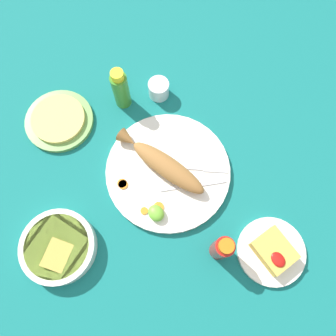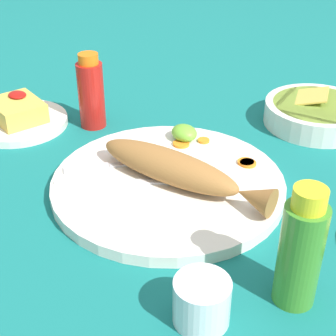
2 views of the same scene
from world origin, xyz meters
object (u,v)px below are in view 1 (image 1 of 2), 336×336
object	(u,v)px
fork_near	(200,168)
salt_cup	(159,90)
hot_sauce_bottle_green	(121,89)
main_plate	(168,171)
fork_far	(198,184)
hot_sauce_bottle_red	(222,248)
side_plate_fries	(271,251)
tortilla_plate	(59,121)
guacamole_bowl	(58,247)
fried_fish	(163,164)

from	to	relation	value
fork_near	salt_cup	world-z (taller)	salt_cup
salt_cup	hot_sauce_bottle_green	bearing A→B (deg)	-111.01
main_plate	fork_near	xyz separation A→B (m)	(0.05, 0.08, 0.01)
fork_far	salt_cup	distance (m)	0.32
hot_sauce_bottle_red	side_plate_fries	world-z (taller)	hot_sauce_bottle_red
fork_far	tortilla_plate	size ratio (longest dim) A/B	0.84
hot_sauce_bottle_red	guacamole_bowl	bearing A→B (deg)	-126.63
fried_fish	hot_sauce_bottle_green	xyz separation A→B (m)	(-0.25, 0.03, 0.03)
hot_sauce_bottle_green	main_plate	bearing A→B (deg)	-4.77
guacamole_bowl	tortilla_plate	world-z (taller)	guacamole_bowl
fork_near	fork_far	bearing A→B (deg)	-95.98
hot_sauce_bottle_green	side_plate_fries	xyz separation A→B (m)	(0.61, 0.07, -0.06)
fork_near	salt_cup	size ratio (longest dim) A/B	2.40
fork_near	hot_sauce_bottle_red	distance (m)	0.23
main_plate	salt_cup	world-z (taller)	salt_cup
fork_far	hot_sauce_bottle_green	xyz separation A→B (m)	(-0.35, -0.02, 0.05)
hot_sauce_bottle_green	salt_cup	xyz separation A→B (m)	(0.04, 0.11, -0.05)
main_plate	guacamole_bowl	bearing A→B (deg)	-89.06
fork_near	salt_cup	distance (m)	0.28
side_plate_fries	tortilla_plate	bearing A→B (deg)	-158.15
main_plate	hot_sauce_bottle_red	world-z (taller)	hot_sauce_bottle_red
main_plate	fork_near	size ratio (longest dim) A/B	2.33
fork_near	tortilla_plate	size ratio (longest dim) A/B	0.74
fork_near	hot_sauce_bottle_green	size ratio (longest dim) A/B	1.00
fork_far	hot_sauce_bottle_red	size ratio (longest dim) A/B	1.23
main_plate	guacamole_bowl	xyz separation A→B (m)	(0.01, -0.36, 0.02)
guacamole_bowl	tortilla_plate	size ratio (longest dim) A/B	0.95
main_plate	salt_cup	distance (m)	0.26
side_plate_fries	tortilla_plate	size ratio (longest dim) A/B	0.88
hot_sauce_bottle_green	guacamole_bowl	distance (m)	0.47
fork_near	side_plate_fries	bearing A→B (deg)	-47.70
hot_sauce_bottle_red	salt_cup	distance (m)	0.51
hot_sauce_bottle_red	tortilla_plate	xyz separation A→B (m)	(-0.58, -0.15, -0.06)
hot_sauce_bottle_red	tortilla_plate	world-z (taller)	hot_sauce_bottle_red
fried_fish	side_plate_fries	distance (m)	0.37
fried_fish	guacamole_bowl	xyz separation A→B (m)	(0.02, -0.35, -0.02)
fork_near	side_plate_fries	xyz separation A→B (m)	(0.29, 0.02, -0.01)
salt_cup	hot_sauce_bottle_red	bearing A→B (deg)	-16.90
main_plate	tortilla_plate	bearing A→B (deg)	-151.76
fork_near	side_plate_fries	world-z (taller)	fork_near
fried_fish	fork_far	world-z (taller)	fried_fish
fork_near	guacamole_bowl	world-z (taller)	guacamole_bowl
fork_near	guacamole_bowl	size ratio (longest dim) A/B	0.78
hot_sauce_bottle_green	guacamole_bowl	xyz separation A→B (m)	(0.27, -0.38, -0.05)
fork_far	side_plate_fries	size ratio (longest dim) A/B	0.95
guacamole_bowl	tortilla_plate	distance (m)	0.38
hot_sauce_bottle_green	tortilla_plate	distance (m)	0.21
fried_fish	hot_sauce_bottle_red	world-z (taller)	hot_sauce_bottle_red
main_plate	fried_fish	distance (m)	0.04
fork_far	salt_cup	xyz separation A→B (m)	(-0.31, 0.08, 0.00)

